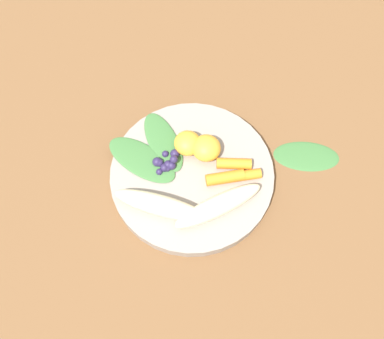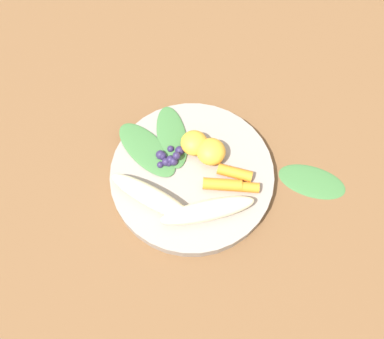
# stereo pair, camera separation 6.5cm
# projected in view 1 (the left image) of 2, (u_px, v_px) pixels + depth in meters

# --- Properties ---
(ground_plane) EXTENTS (2.40, 2.40, 0.00)m
(ground_plane) POSITION_uv_depth(u_px,v_px,m) (192.00, 178.00, 0.68)
(ground_plane) COLOR brown
(bowl) EXTENTS (0.26, 0.26, 0.02)m
(bowl) POSITION_uv_depth(u_px,v_px,m) (192.00, 175.00, 0.67)
(bowl) COLOR gray
(bowl) RESTS_ON ground_plane
(banana_peeled_left) EXTENTS (0.12, 0.13, 0.03)m
(banana_peeled_left) POSITION_uv_depth(u_px,v_px,m) (218.00, 206.00, 0.62)
(banana_peeled_left) COLOR beige
(banana_peeled_left) RESTS_ON bowl
(banana_peeled_right) EXTENTS (0.03, 0.14, 0.03)m
(banana_peeled_right) POSITION_uv_depth(u_px,v_px,m) (160.00, 205.00, 0.62)
(banana_peeled_right) COLOR beige
(banana_peeled_right) RESTS_ON bowl
(orange_segment_near) EXTENTS (0.04, 0.04, 0.03)m
(orange_segment_near) POSITION_uv_depth(u_px,v_px,m) (188.00, 143.00, 0.67)
(orange_segment_near) COLOR #F4A833
(orange_segment_near) RESTS_ON bowl
(orange_segment_far) EXTENTS (0.05, 0.05, 0.03)m
(orange_segment_far) POSITION_uv_depth(u_px,v_px,m) (206.00, 148.00, 0.66)
(orange_segment_far) COLOR #F4A833
(orange_segment_far) RESTS_ON bowl
(carrot_front) EXTENTS (0.04, 0.06, 0.02)m
(carrot_front) POSITION_uv_depth(u_px,v_px,m) (225.00, 179.00, 0.65)
(carrot_front) COLOR orange
(carrot_front) RESTS_ON bowl
(carrot_mid_left) EXTENTS (0.04, 0.07, 0.02)m
(carrot_mid_left) POSITION_uv_depth(u_px,v_px,m) (240.00, 176.00, 0.65)
(carrot_mid_left) COLOR orange
(carrot_mid_left) RESTS_ON bowl
(carrot_mid_right) EXTENTS (0.03, 0.06, 0.02)m
(carrot_mid_right) POSITION_uv_depth(u_px,v_px,m) (234.00, 164.00, 0.66)
(carrot_mid_right) COLOR orange
(carrot_mid_right) RESTS_ON bowl
(blueberry_pile) EXTENTS (0.05, 0.04, 0.02)m
(blueberry_pile) POSITION_uv_depth(u_px,v_px,m) (167.00, 162.00, 0.66)
(blueberry_pile) COLOR #2D234C
(blueberry_pile) RESTS_ON bowl
(kale_leaf_left) EXTENTS (0.12, 0.11, 0.00)m
(kale_leaf_left) POSITION_uv_depth(u_px,v_px,m) (163.00, 142.00, 0.68)
(kale_leaf_left) COLOR #3D7038
(kale_leaf_left) RESTS_ON bowl
(kale_leaf_right) EXTENTS (0.09, 0.13, 0.00)m
(kale_leaf_right) POSITION_uv_depth(u_px,v_px,m) (142.00, 158.00, 0.67)
(kale_leaf_right) COLOR #3D7038
(kale_leaf_right) RESTS_ON bowl
(kale_leaf_stray) EXTENTS (0.07, 0.12, 0.01)m
(kale_leaf_stray) POSITION_uv_depth(u_px,v_px,m) (306.00, 156.00, 0.70)
(kale_leaf_stray) COLOR #3D7038
(kale_leaf_stray) RESTS_ON ground_plane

